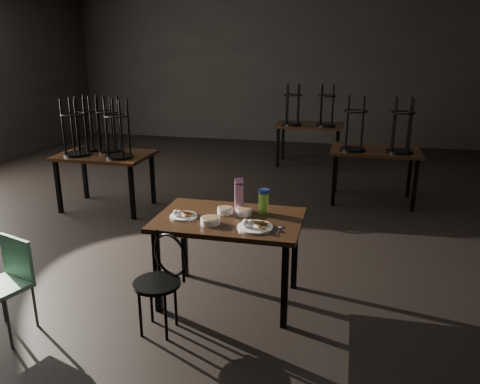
% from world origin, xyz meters
% --- Properties ---
extents(room, '(12.00, 12.04, 3.22)m').
position_xyz_m(room, '(-0.06, 0.01, 2.33)').
color(room, black).
rests_on(room, ground).
extents(main_table, '(1.20, 0.80, 0.75)m').
position_xyz_m(main_table, '(0.42, -1.11, 0.67)').
color(main_table, black).
rests_on(main_table, ground).
extents(plate_left, '(0.23, 0.23, 0.07)m').
position_xyz_m(plate_left, '(0.05, -1.18, 0.77)').
color(plate_left, white).
rests_on(plate_left, main_table).
extents(plate_right, '(0.28, 0.28, 0.09)m').
position_xyz_m(plate_right, '(0.68, -1.29, 0.78)').
color(plate_right, white).
rests_on(plate_right, main_table).
extents(bowl_near, '(0.13, 0.13, 0.05)m').
position_xyz_m(bowl_near, '(0.36, -1.01, 0.78)').
color(bowl_near, white).
rests_on(bowl_near, main_table).
extents(bowl_far, '(0.13, 0.13, 0.05)m').
position_xyz_m(bowl_far, '(0.53, -1.01, 0.78)').
color(bowl_far, white).
rests_on(bowl_far, main_table).
extents(bowl_big, '(0.15, 0.15, 0.05)m').
position_xyz_m(bowl_big, '(0.31, -1.28, 0.78)').
color(bowl_big, white).
rests_on(bowl_big, main_table).
extents(juice_carton, '(0.09, 0.09, 0.29)m').
position_xyz_m(juice_carton, '(0.46, -0.91, 0.88)').
color(juice_carton, '#7E175C').
rests_on(juice_carton, main_table).
extents(water_bottle, '(0.10, 0.10, 0.21)m').
position_xyz_m(water_bottle, '(0.68, -0.94, 0.86)').
color(water_bottle, '#89D63F').
rests_on(water_bottle, main_table).
extents(spoon, '(0.04, 0.21, 0.01)m').
position_xyz_m(spoon, '(0.87, -1.24, 0.75)').
color(spoon, silver).
rests_on(spoon, main_table).
extents(bentwood_chair, '(0.40, 0.40, 0.76)m').
position_xyz_m(bentwood_chair, '(0.04, -1.64, 0.45)').
color(bentwood_chair, black).
rests_on(bentwood_chair, ground).
extents(school_chair, '(0.43, 0.43, 0.74)m').
position_xyz_m(school_chair, '(-1.07, -1.95, 0.45)').
color(school_chair, '#6EAB87').
rests_on(school_chair, ground).
extents(bg_table_left, '(1.20, 0.80, 1.48)m').
position_xyz_m(bg_table_left, '(-1.80, 0.84, 0.80)').
color(bg_table_left, black).
rests_on(bg_table_left, ground).
extents(bg_table_right, '(1.20, 0.80, 1.48)m').
position_xyz_m(bg_table_right, '(1.71, 1.92, 0.75)').
color(bg_table_right, black).
rests_on(bg_table_right, ground).
extents(bg_table_far, '(1.20, 0.80, 1.48)m').
position_xyz_m(bg_table_far, '(0.63, 3.89, 0.75)').
color(bg_table_far, black).
rests_on(bg_table_far, ground).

